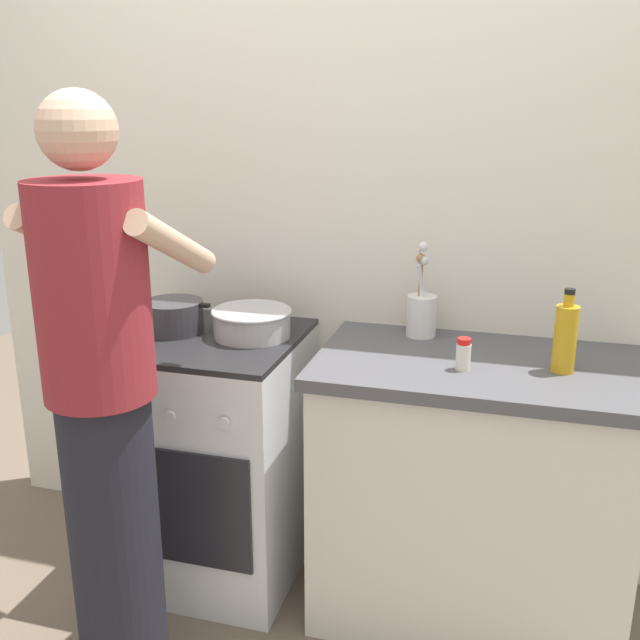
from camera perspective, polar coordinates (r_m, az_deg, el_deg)
The scene contains 10 objects.
ground at distance 2.69m, azimuth -1.85°, elevation -21.48°, with size 6.00×6.00×0.00m, color #6B5B4C.
back_wall at distance 2.58m, azimuth 5.56°, elevation 7.41°, with size 3.20×0.10×2.50m.
countertop at distance 2.48m, azimuth 11.67°, elevation -12.94°, with size 1.00×0.60×0.90m.
stove_range at distance 2.67m, azimuth -8.25°, elevation -10.50°, with size 0.60×0.62×0.90m.
pot at distance 2.56m, azimuth -11.41°, elevation 0.28°, with size 0.27×0.21×0.11m.
mixing_bowl at distance 2.47m, azimuth -5.35°, elevation -0.12°, with size 0.27×0.27×0.10m.
utensil_crock at distance 2.48m, azimuth 7.95°, elevation 0.72°, with size 0.10×0.10×0.32m.
spice_bottle at distance 2.20m, azimuth 11.16°, elevation -2.66°, with size 0.04×0.04×0.10m.
oil_bottle at distance 2.24m, azimuth 18.65°, elevation -1.28°, with size 0.07×0.07×0.25m.
person at distance 2.10m, azimuth -16.55°, elevation -6.60°, with size 0.41×0.50×1.70m.
Camera 1 is at (0.65, -2.01, 1.67)m, focal length 40.88 mm.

